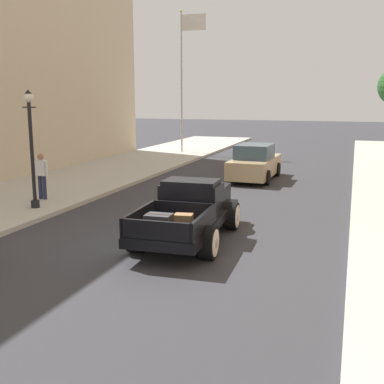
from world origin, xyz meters
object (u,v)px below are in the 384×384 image
(hotrod_truck_black, at_px, (190,210))
(car_background_tan, at_px, (255,163))
(flagpole, at_px, (185,66))
(street_lamp_near, at_px, (31,140))
(pedestrian_sidewalk_left, at_px, (42,173))

(hotrod_truck_black, height_order, car_background_tan, car_background_tan)
(hotrod_truck_black, distance_m, flagpole, 20.56)
(street_lamp_near, bearing_deg, flagpole, 93.13)
(car_background_tan, height_order, pedestrian_sidewalk_left, pedestrian_sidewalk_left)
(hotrod_truck_black, bearing_deg, pedestrian_sidewalk_left, 159.72)
(car_background_tan, height_order, street_lamp_near, street_lamp_near)
(street_lamp_near, relative_size, flagpole, 0.42)
(car_background_tan, relative_size, street_lamp_near, 1.13)
(hotrod_truck_black, distance_m, car_background_tan, 9.87)
(car_background_tan, xyz_separation_m, flagpole, (-6.58, 8.88, 5.00))
(hotrod_truck_black, xyz_separation_m, street_lamp_near, (-5.85, 1.14, 1.63))
(car_background_tan, bearing_deg, pedestrian_sidewalk_left, -129.63)
(car_background_tan, relative_size, flagpole, 0.47)
(flagpole, bearing_deg, car_background_tan, -53.47)
(hotrod_truck_black, height_order, pedestrian_sidewalk_left, pedestrian_sidewalk_left)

